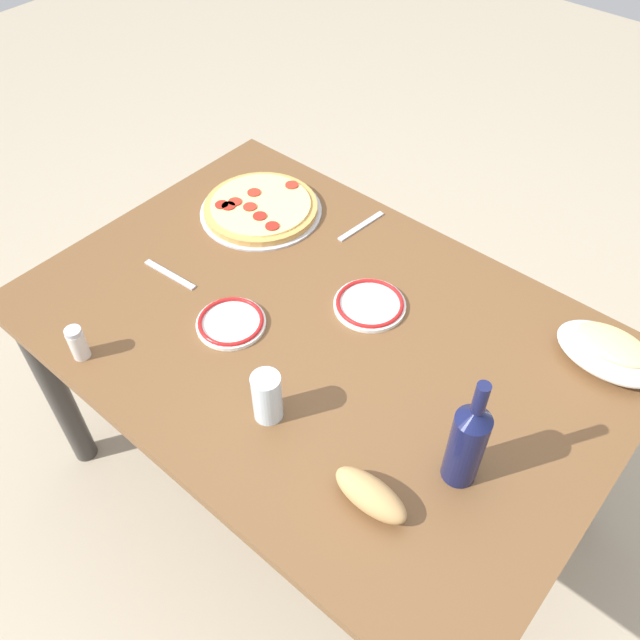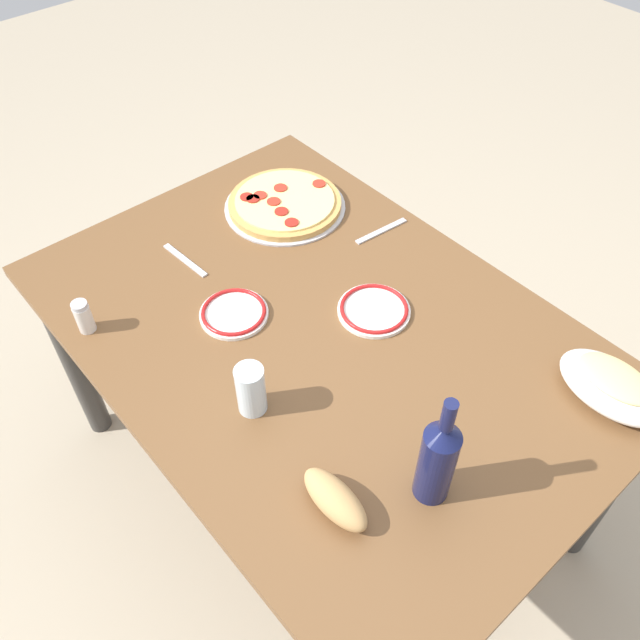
# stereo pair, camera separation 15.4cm
# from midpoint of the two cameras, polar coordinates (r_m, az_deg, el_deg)

# --- Properties ---
(ground_plane) EXTENTS (8.00, 8.00, 0.00)m
(ground_plane) POSITION_cam_midpoint_polar(r_m,az_deg,el_deg) (2.15, -2.11, -13.75)
(ground_plane) COLOR tan
(ground_plane) RESTS_ON ground
(dining_table) EXTENTS (1.41, 0.97, 0.72)m
(dining_table) POSITION_cam_midpoint_polar(r_m,az_deg,el_deg) (1.64, -2.69, -3.31)
(dining_table) COLOR brown
(dining_table) RESTS_ON ground
(pepperoni_pizza) EXTENTS (0.35, 0.35, 0.03)m
(pepperoni_pizza) POSITION_cam_midpoint_polar(r_m,az_deg,el_deg) (1.90, -7.53, 9.53)
(pepperoni_pizza) COLOR #B7B7BC
(pepperoni_pizza) RESTS_ON dining_table
(baked_pasta_dish) EXTENTS (0.24, 0.15, 0.08)m
(baked_pasta_dish) POSITION_cam_midpoint_polar(r_m,az_deg,el_deg) (1.57, 21.33, -2.72)
(baked_pasta_dish) COLOR white
(baked_pasta_dish) RESTS_ON dining_table
(wine_bottle) EXTENTS (0.07, 0.07, 0.29)m
(wine_bottle) POSITION_cam_midpoint_polar(r_m,az_deg,el_deg) (1.25, 9.23, -10.62)
(wine_bottle) COLOR #141942
(wine_bottle) RESTS_ON dining_table
(water_glass) EXTENTS (0.06, 0.06, 0.12)m
(water_glass) POSITION_cam_midpoint_polar(r_m,az_deg,el_deg) (1.37, -7.86, -6.81)
(water_glass) COLOR silver
(water_glass) RESTS_ON dining_table
(side_plate_near) EXTENTS (0.18, 0.18, 0.02)m
(side_plate_near) POSITION_cam_midpoint_polar(r_m,az_deg,el_deg) (1.61, 1.61, 1.25)
(side_plate_near) COLOR white
(side_plate_near) RESTS_ON dining_table
(side_plate_far) EXTENTS (0.17, 0.17, 0.02)m
(side_plate_far) POSITION_cam_midpoint_polar(r_m,az_deg,el_deg) (1.59, -10.50, -0.35)
(side_plate_far) COLOR white
(side_plate_far) RESTS_ON dining_table
(bread_loaf) EXTENTS (0.16, 0.07, 0.06)m
(bread_loaf) POSITION_cam_midpoint_polar(r_m,az_deg,el_deg) (1.28, 0.87, -15.16)
(bread_loaf) COLOR tan
(bread_loaf) RESTS_ON dining_table
(spice_shaker) EXTENTS (0.04, 0.04, 0.09)m
(spice_shaker) POSITION_cam_midpoint_polar(r_m,az_deg,el_deg) (1.60, -22.94, -2.01)
(spice_shaker) COLOR silver
(spice_shaker) RESTS_ON dining_table
(fork_left) EXTENTS (0.17, 0.03, 0.00)m
(fork_left) POSITION_cam_midpoint_polar(r_m,az_deg,el_deg) (1.75, -15.39, 3.71)
(fork_left) COLOR #B7B7BC
(fork_left) RESTS_ON dining_table
(fork_right) EXTENTS (0.03, 0.17, 0.00)m
(fork_right) POSITION_cam_midpoint_polar(r_m,az_deg,el_deg) (1.84, 1.18, 8.04)
(fork_right) COLOR #B7B7BC
(fork_right) RESTS_ON dining_table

